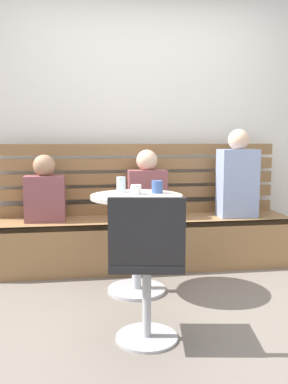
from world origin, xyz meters
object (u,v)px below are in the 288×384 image
at_px(booth_bench, 142,242).
at_px(cup_ceramic_white, 136,189).
at_px(cup_mug_blue, 157,187).
at_px(white_chair, 147,264).
at_px(person_child_left, 147,188).
at_px(cafe_table, 137,224).
at_px(cup_glass_tall, 121,185).
at_px(person_adult, 237,178).
at_px(person_child_middle, 45,192).

bearing_deg(booth_bench, cup_ceramic_white, -103.02).
relative_size(booth_bench, cup_ceramic_white, 33.75).
xyz_separation_m(booth_bench, cup_mug_blue, (0.03, -0.54, 0.57)).
relative_size(white_chair, cup_mug_blue, 8.95).
height_order(person_child_left, cup_ceramic_white, person_child_left).
xyz_separation_m(cafe_table, cup_glass_tall, (-0.10, 0.16, 0.28)).
distance_m(booth_bench, cafe_table, 0.69).
bearing_deg(person_adult, cafe_table, -150.29).
bearing_deg(cup_ceramic_white, person_child_middle, 139.96).
bearing_deg(person_child_left, person_adult, -4.15).
relative_size(booth_bench, cup_mug_blue, 28.42).
distance_m(white_chair, cup_mug_blue, 0.96).
distance_m(booth_bench, cup_mug_blue, 0.78).
bearing_deg(cup_mug_blue, person_child_middle, 147.23).
distance_m(person_child_middle, cup_mug_blue, 1.06).
distance_m(person_child_middle, cup_glass_tall, 0.79).
distance_m(booth_bench, person_child_left, 0.49).
bearing_deg(booth_bench, person_adult, -2.10).
height_order(person_child_left, person_child_middle, person_child_left).
distance_m(person_child_left, cup_glass_tall, 0.56).
xyz_separation_m(white_chair, person_child_left, (0.23, 1.45, 0.25)).
xyz_separation_m(person_adult, cup_glass_tall, (-1.10, -0.42, 0.00)).
distance_m(cup_glass_tall, cup_ceramic_white, 0.16).
bearing_deg(cup_ceramic_white, cafe_table, -89.80).
height_order(person_adult, person_child_middle, person_adult).
height_order(cafe_table, white_chair, white_chair).
bearing_deg(cup_mug_blue, white_chair, -103.97).
xyz_separation_m(white_chair, cup_ceramic_white, (0.05, 0.84, 0.31)).
relative_size(cup_glass_tall, cup_mug_blue, 1.26).
relative_size(cafe_table, person_adult, 0.93).
height_order(person_child_middle, cup_mug_blue, person_child_middle).
bearing_deg(cafe_table, booth_bench, 77.61).
bearing_deg(cup_ceramic_white, person_adult, 28.40).
distance_m(person_adult, cup_glass_tall, 1.18).
bearing_deg(person_child_left, cup_ceramic_white, -106.43).
bearing_deg(white_chair, person_adult, 52.72).
height_order(booth_bench, cafe_table, cafe_table).
bearing_deg(person_child_middle, cup_mug_blue, -32.77).
relative_size(cafe_table, cup_glass_tall, 6.17).
bearing_deg(person_adult, white_chair, -127.28).
xyz_separation_m(person_child_middle, cup_glass_tall, (0.62, -0.48, 0.11)).
xyz_separation_m(person_child_middle, cup_ceramic_white, (0.72, -0.60, 0.08)).
distance_m(booth_bench, person_child_middle, 0.97).
xyz_separation_m(person_adult, person_child_middle, (-1.72, 0.06, -0.11)).
xyz_separation_m(white_chair, cup_glass_tall, (-0.05, 0.97, 0.34)).
distance_m(cup_ceramic_white, cup_mug_blue, 0.17).
xyz_separation_m(person_adult, cup_ceramic_white, (-1.00, -0.54, -0.02)).
bearing_deg(booth_bench, cup_glass_tall, -117.30).
height_order(booth_bench, person_child_left, person_child_left).
relative_size(person_adult, person_child_left, 1.30).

